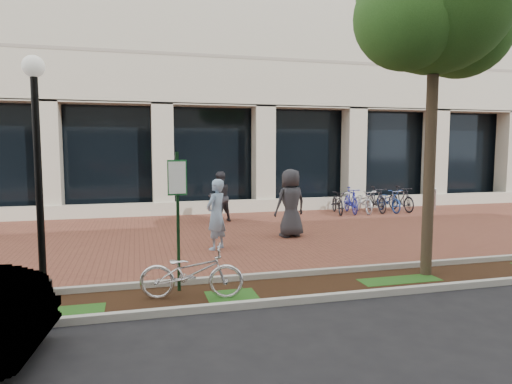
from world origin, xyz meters
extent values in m
plane|color=black|center=(0.00, 0.00, 0.00)|extent=(120.00, 120.00, 0.00)
cube|color=brown|center=(0.00, 0.00, 0.01)|extent=(40.00, 9.00, 0.01)
cube|color=black|center=(0.00, -5.25, 0.01)|extent=(40.00, 1.50, 0.01)
cube|color=#A7A79E|center=(0.00, -4.50, 0.06)|extent=(40.00, 0.12, 0.12)
cube|color=#A7A79E|center=(0.00, -6.00, 0.06)|extent=(40.00, 0.12, 0.12)
cube|color=black|center=(0.00, 5.60, 2.10)|extent=(40.00, 0.15, 4.20)
cube|color=beige|center=(0.00, 4.50, 0.25)|extent=(40.00, 0.25, 0.50)
cube|color=beige|center=(0.00, 4.90, 2.10)|extent=(0.80, 0.80, 4.20)
cube|color=#133419|center=(-2.30, -4.84, 1.25)|extent=(0.05, 0.05, 2.49)
cube|color=#165B27|center=(-2.30, -4.87, 2.04)|extent=(0.34, 0.02, 0.62)
cube|color=white|center=(-2.30, -4.88, 2.04)|extent=(0.30, 0.01, 0.56)
cylinder|color=black|center=(-4.58, -4.60, 0.15)|extent=(0.28, 0.28, 0.30)
cylinder|color=black|center=(-4.58, -4.60, 1.87)|extent=(0.12, 0.12, 3.74)
sphere|color=silver|center=(-4.58, -4.60, 3.89)|extent=(0.36, 0.36, 0.36)
cylinder|color=#4C3C2B|center=(2.62, -5.05, 1.99)|extent=(0.22, 0.22, 3.97)
sphere|color=#1F4C17|center=(3.45, -4.75, 5.02)|extent=(2.10, 2.10, 2.10)
sphere|color=#1F4C17|center=(1.87, -5.27, 4.95)|extent=(1.95, 1.95, 1.95)
imported|color=silver|center=(-2.13, -5.31, 0.46)|extent=(1.85, 0.99, 0.92)
imported|color=#84A4C4|center=(-1.08, -1.70, 0.89)|extent=(0.77, 0.76, 1.78)
imported|color=#2D2D33|center=(-0.25, 2.46, 0.87)|extent=(1.05, 0.96, 1.74)
imported|color=#29292E|center=(1.26, -0.64, 0.98)|extent=(1.08, 0.84, 1.96)
cylinder|color=silver|center=(8.79, 3.15, 0.40)|extent=(0.11, 0.11, 0.81)
sphere|color=silver|center=(8.79, 3.15, 0.86)|extent=(0.12, 0.12, 0.12)
imported|color=black|center=(4.51, 3.19, 0.46)|extent=(0.97, 1.84, 0.92)
imported|color=#21259A|center=(5.06, 3.19, 0.51)|extent=(0.75, 1.75, 1.02)
imported|color=silver|center=(5.61, 3.19, 0.46)|extent=(0.80, 1.81, 0.92)
imported|color=black|center=(6.16, 3.19, 0.51)|extent=(0.58, 1.72, 1.02)
imported|color=navy|center=(6.71, 3.19, 0.46)|extent=(0.62, 1.75, 0.92)
imported|color=black|center=(7.26, 3.19, 0.51)|extent=(0.55, 1.72, 1.02)
cylinder|color=silver|center=(5.88, 3.19, 0.40)|extent=(0.04, 0.04, 0.80)
camera|label=1|loc=(-2.99, -12.88, 2.57)|focal=32.00mm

